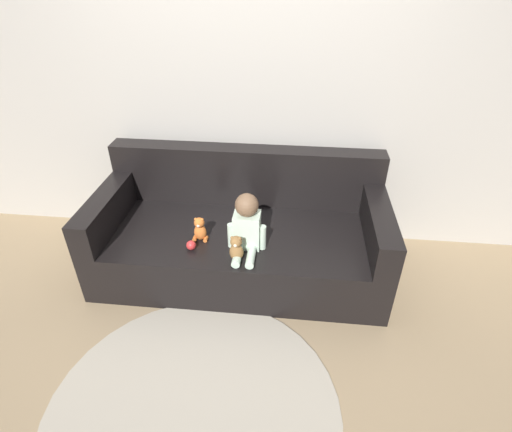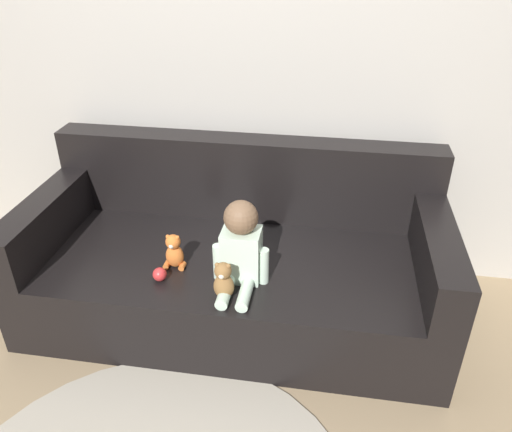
% 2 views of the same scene
% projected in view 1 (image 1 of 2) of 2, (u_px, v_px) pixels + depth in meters
% --- Properties ---
extents(ground_plane, '(12.00, 12.00, 0.00)m').
position_uv_depth(ground_plane, '(241.00, 268.00, 3.22)').
color(ground_plane, '#9E8460').
extents(wall_back, '(8.00, 0.05, 2.60)m').
position_uv_depth(wall_back, '(248.00, 85.00, 2.99)').
color(wall_back, '#ADA89E').
rests_on(wall_back, ground_plane).
extents(couch, '(2.15, 0.99, 0.87)m').
position_uv_depth(couch, '(241.00, 234.00, 3.12)').
color(couch, black).
rests_on(couch, ground_plane).
extents(person_baby, '(0.27, 0.34, 0.41)m').
position_uv_depth(person_baby, '(247.00, 225.00, 2.72)').
color(person_baby, silver).
rests_on(person_baby, couch).
extents(teddy_bear_brown, '(0.09, 0.09, 0.20)m').
position_uv_depth(teddy_bear_brown, '(236.00, 248.00, 2.65)').
color(teddy_bear_brown, olive).
rests_on(teddy_bear_brown, couch).
extents(plush_toy_side, '(0.11, 0.09, 0.19)m').
position_uv_depth(plush_toy_side, '(200.00, 229.00, 2.84)').
color(plush_toy_side, orange).
rests_on(plush_toy_side, couch).
extents(toy_ball, '(0.07, 0.07, 0.07)m').
position_uv_depth(toy_ball, '(191.00, 245.00, 2.78)').
color(toy_ball, red).
rests_on(toy_ball, couch).
extents(floor_rug, '(1.64, 1.64, 0.01)m').
position_uv_depth(floor_rug, '(193.00, 411.00, 2.21)').
color(floor_rug, '#B2A893').
rests_on(floor_rug, ground_plane).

